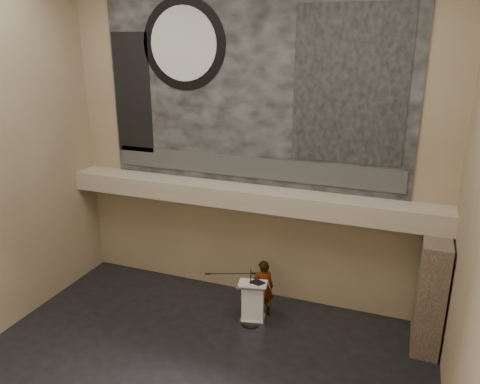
% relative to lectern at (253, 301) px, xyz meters
% --- Properties ---
extents(floor, '(10.00, 10.00, 0.00)m').
position_rel_lectern_xyz_m(floor, '(-0.57, -2.60, -0.55)').
color(floor, black).
rests_on(floor, ground).
extents(wall_back, '(10.00, 0.02, 8.50)m').
position_rel_lectern_xyz_m(wall_back, '(-0.57, 1.40, 3.70)').
color(wall_back, '#8A7557').
rests_on(wall_back, floor).
extents(soffit, '(10.00, 0.80, 0.50)m').
position_rel_lectern_xyz_m(soffit, '(-0.57, 1.00, 2.40)').
color(soffit, tan).
rests_on(soffit, wall_back).
extents(sprinkler_left, '(0.04, 0.04, 0.06)m').
position_rel_lectern_xyz_m(sprinkler_left, '(-2.17, 0.95, 2.12)').
color(sprinkler_left, '#B2893D').
rests_on(sprinkler_left, soffit).
extents(sprinkler_right, '(0.04, 0.04, 0.06)m').
position_rel_lectern_xyz_m(sprinkler_right, '(1.33, 0.95, 2.12)').
color(sprinkler_right, '#B2893D').
rests_on(sprinkler_right, soffit).
extents(banner, '(8.00, 0.05, 5.00)m').
position_rel_lectern_xyz_m(banner, '(-0.57, 1.37, 5.15)').
color(banner, black).
rests_on(banner, wall_back).
extents(banner_text_strip, '(7.76, 0.02, 0.55)m').
position_rel_lectern_xyz_m(banner_text_strip, '(-0.57, 1.33, 3.10)').
color(banner_text_strip, '#303030').
rests_on(banner_text_strip, banner).
extents(banner_clock_rim, '(2.30, 0.02, 2.30)m').
position_rel_lectern_xyz_m(banner_clock_rim, '(-2.37, 1.33, 6.15)').
color(banner_clock_rim, black).
rests_on(banner_clock_rim, banner).
extents(banner_clock_face, '(1.84, 0.02, 1.84)m').
position_rel_lectern_xyz_m(banner_clock_face, '(-2.37, 1.31, 6.15)').
color(banner_clock_face, silver).
rests_on(banner_clock_face, banner).
extents(banner_building_print, '(2.60, 0.02, 3.60)m').
position_rel_lectern_xyz_m(banner_building_print, '(1.83, 1.33, 5.25)').
color(banner_building_print, black).
rests_on(banner_building_print, banner).
extents(banner_brick_print, '(1.10, 0.02, 3.20)m').
position_rel_lectern_xyz_m(banner_brick_print, '(-3.97, 1.33, 4.85)').
color(banner_brick_print, black).
rests_on(banner_brick_print, banner).
extents(stone_pier, '(0.60, 1.40, 2.70)m').
position_rel_lectern_xyz_m(stone_pier, '(4.08, 0.55, 0.80)').
color(stone_pier, '#46372B').
rests_on(stone_pier, floor).
extents(lectern, '(0.79, 0.63, 1.13)m').
position_rel_lectern_xyz_m(lectern, '(0.00, 0.00, 0.00)').
color(lectern, silver).
rests_on(lectern, floor).
extents(binder, '(0.39, 0.36, 0.04)m').
position_rel_lectern_xyz_m(binder, '(0.12, -0.03, 0.56)').
color(binder, black).
rests_on(binder, lectern).
extents(papers, '(0.25, 0.32, 0.00)m').
position_rel_lectern_xyz_m(papers, '(-0.14, -0.03, 0.55)').
color(papers, silver).
rests_on(papers, lectern).
extents(speaker_person, '(0.66, 0.55, 1.53)m').
position_rel_lectern_xyz_m(speaker_person, '(0.14, 0.38, 0.21)').
color(speaker_person, white).
rests_on(speaker_person, floor).
extents(mic_stand, '(1.29, 0.68, 1.51)m').
position_rel_lectern_xyz_m(mic_stand, '(-0.05, -0.15, -0.34)').
color(mic_stand, black).
rests_on(mic_stand, floor).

